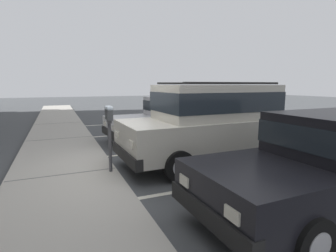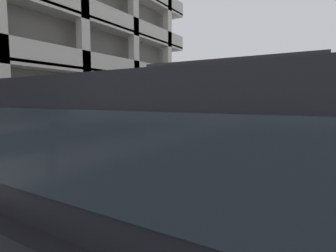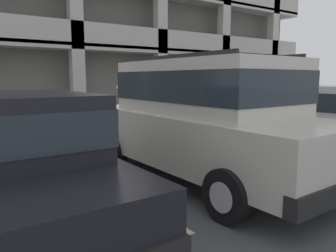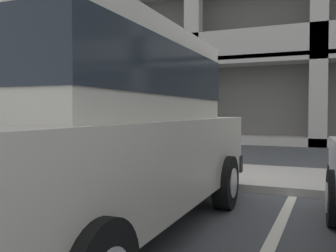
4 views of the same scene
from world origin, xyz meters
name	(u,v)px [view 4 (image 4 of 4)]	position (x,y,z in m)	size (l,w,h in m)	color
ground_plane	(190,194)	(0.00, 0.00, -0.05)	(80.00, 80.00, 0.10)	#444749
sidewalk	(214,174)	(0.00, 1.30, 0.06)	(40.00, 2.20, 0.12)	#ADA89E
parking_stall_lines	(278,229)	(1.48, -1.40, 0.00)	(11.99, 4.80, 0.01)	silver
silver_suv	(97,124)	(-0.08, -2.33, 1.09)	(2.11, 4.83, 2.03)	beige
parking_meter_near	(187,114)	(-0.18, 0.35, 1.18)	(0.35, 0.12, 1.42)	#47474C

